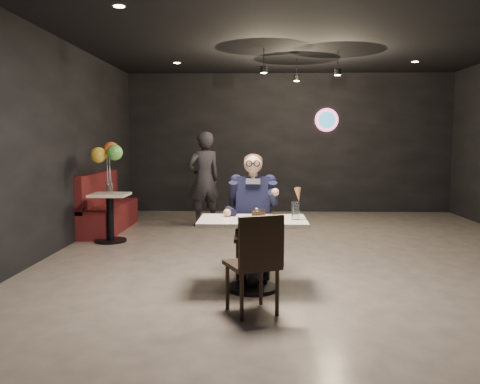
{
  "coord_description": "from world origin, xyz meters",
  "views": [
    {
      "loc": [
        -0.71,
        -6.61,
        1.55
      ],
      "look_at": [
        -0.9,
        -0.85,
        0.97
      ],
      "focal_mm": 38.0,
      "sensor_mm": 36.0,
      "label": 1
    }
  ],
  "objects_px": {
    "chair_far": "(253,237)",
    "booth_bench": "(109,202)",
    "passerby": "(204,179)",
    "chair_near": "(252,262)",
    "balloon_vase": "(109,188)",
    "sundae_glass": "(295,211)",
    "seated_man": "(253,214)",
    "main_table": "(252,255)",
    "side_table": "(110,220)"
  },
  "relations": [
    {
      "from": "main_table",
      "to": "chair_near",
      "type": "distance_m",
      "value": 0.7
    },
    {
      "from": "main_table",
      "to": "booth_bench",
      "type": "bearing_deg",
      "value": 125.82
    },
    {
      "from": "chair_far",
      "to": "passerby",
      "type": "bearing_deg",
      "value": 104.84
    },
    {
      "from": "seated_man",
      "to": "passerby",
      "type": "bearing_deg",
      "value": 104.84
    },
    {
      "from": "seated_man",
      "to": "chair_near",
      "type": "bearing_deg",
      "value": -90.0
    },
    {
      "from": "sundae_glass",
      "to": "passerby",
      "type": "bearing_deg",
      "value": 108.49
    },
    {
      "from": "chair_near",
      "to": "seated_man",
      "type": "xyz_separation_m",
      "value": [
        -0.0,
        1.25,
        0.26
      ]
    },
    {
      "from": "chair_near",
      "to": "booth_bench",
      "type": "height_order",
      "value": "booth_bench"
    },
    {
      "from": "chair_near",
      "to": "passerby",
      "type": "bearing_deg",
      "value": 76.71
    },
    {
      "from": "chair_far",
      "to": "booth_bench",
      "type": "distance_m",
      "value": 3.84
    },
    {
      "from": "sundae_glass",
      "to": "booth_bench",
      "type": "relative_size",
      "value": 0.09
    },
    {
      "from": "sundae_glass",
      "to": "balloon_vase",
      "type": "relative_size",
      "value": 1.1
    },
    {
      "from": "booth_bench",
      "to": "seated_man",
      "type": "bearing_deg",
      "value": -49.37
    },
    {
      "from": "seated_man",
      "to": "chair_far",
      "type": "bearing_deg",
      "value": 0.0
    },
    {
      "from": "chair_near",
      "to": "seated_man",
      "type": "height_order",
      "value": "seated_man"
    },
    {
      "from": "chair_near",
      "to": "passerby",
      "type": "relative_size",
      "value": 0.54
    },
    {
      "from": "seated_man",
      "to": "balloon_vase",
      "type": "relative_size",
      "value": 8.76
    },
    {
      "from": "side_table",
      "to": "passerby",
      "type": "height_order",
      "value": "passerby"
    },
    {
      "from": "chair_near",
      "to": "balloon_vase",
      "type": "distance_m",
      "value": 3.87
    },
    {
      "from": "passerby",
      "to": "main_table",
      "type": "bearing_deg",
      "value": 73.77
    },
    {
      "from": "chair_far",
      "to": "chair_near",
      "type": "height_order",
      "value": "same"
    },
    {
      "from": "sundae_glass",
      "to": "booth_bench",
      "type": "distance_m",
      "value": 4.58
    },
    {
      "from": "chair_near",
      "to": "main_table",
      "type": "bearing_deg",
      "value": 65.68
    },
    {
      "from": "chair_near",
      "to": "seated_man",
      "type": "relative_size",
      "value": 0.64
    },
    {
      "from": "chair_near",
      "to": "sundae_glass",
      "type": "distance_m",
      "value": 0.88
    },
    {
      "from": "seated_man",
      "to": "passerby",
      "type": "distance_m",
      "value": 3.58
    },
    {
      "from": "main_table",
      "to": "side_table",
      "type": "relative_size",
      "value": 1.6
    },
    {
      "from": "seated_man",
      "to": "sundae_glass",
      "type": "bearing_deg",
      "value": -53.29
    },
    {
      "from": "main_table",
      "to": "balloon_vase",
      "type": "xyz_separation_m",
      "value": [
        -2.2,
        2.47,
        0.46
      ]
    },
    {
      "from": "main_table",
      "to": "booth_bench",
      "type": "relative_size",
      "value": 0.55
    },
    {
      "from": "seated_man",
      "to": "booth_bench",
      "type": "xyz_separation_m",
      "value": [
        -2.5,
        2.92,
        -0.22
      ]
    },
    {
      "from": "side_table",
      "to": "balloon_vase",
      "type": "bearing_deg",
      "value": 0.0
    },
    {
      "from": "main_table",
      "to": "passerby",
      "type": "height_order",
      "value": "passerby"
    },
    {
      "from": "main_table",
      "to": "balloon_vase",
      "type": "relative_size",
      "value": 6.69
    },
    {
      "from": "chair_far",
      "to": "chair_near",
      "type": "distance_m",
      "value": 1.25
    },
    {
      "from": "chair_far",
      "to": "seated_man",
      "type": "xyz_separation_m",
      "value": [
        0.0,
        0.0,
        0.26
      ]
    },
    {
      "from": "seated_man",
      "to": "side_table",
      "type": "xyz_separation_m",
      "value": [
        -2.2,
        1.92,
        -0.38
      ]
    },
    {
      "from": "chair_far",
      "to": "seated_man",
      "type": "distance_m",
      "value": 0.26
    },
    {
      "from": "chair_far",
      "to": "balloon_vase",
      "type": "bearing_deg",
      "value": 138.96
    },
    {
      "from": "chair_near",
      "to": "passerby",
      "type": "distance_m",
      "value": 4.81
    },
    {
      "from": "main_table",
      "to": "chair_near",
      "type": "height_order",
      "value": "chair_near"
    },
    {
      "from": "sundae_glass",
      "to": "side_table",
      "type": "bearing_deg",
      "value": 136.52
    },
    {
      "from": "chair_far",
      "to": "side_table",
      "type": "distance_m",
      "value": 2.92
    },
    {
      "from": "passerby",
      "to": "sundae_glass",
      "type": "bearing_deg",
      "value": 79.39
    },
    {
      "from": "main_table",
      "to": "passerby",
      "type": "distance_m",
      "value": 4.14
    },
    {
      "from": "chair_near",
      "to": "sundae_glass",
      "type": "xyz_separation_m",
      "value": [
        0.44,
        0.66,
        0.38
      ]
    },
    {
      "from": "chair_far",
      "to": "sundae_glass",
      "type": "relative_size",
      "value": 5.08
    },
    {
      "from": "booth_bench",
      "to": "passerby",
      "type": "height_order",
      "value": "passerby"
    },
    {
      "from": "booth_bench",
      "to": "balloon_vase",
      "type": "bearing_deg",
      "value": -73.3
    },
    {
      "from": "chair_near",
      "to": "chair_far",
      "type": "bearing_deg",
      "value": 65.68
    }
  ]
}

